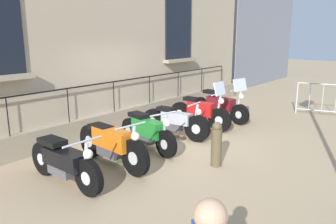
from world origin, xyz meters
name	(u,v)px	position (x,y,z in m)	size (l,w,h in m)	color
ground_plane	(169,145)	(0.00, 0.00, 0.00)	(60.00, 60.00, 0.00)	tan
motorcycle_black	(64,162)	(-0.08, -2.81, 0.41)	(1.97, 0.74, 0.92)	black
motorcycle_orange	(112,144)	(-0.09, -1.72, 0.46)	(2.15, 0.71, 0.97)	black
motorcycle_green	(147,132)	(-0.18, -0.56, 0.42)	(1.95, 0.77, 0.96)	black
motorcycle_silver	(175,122)	(-0.25, 0.58, 0.40)	(1.96, 0.57, 0.94)	black
motorcycle_red	(200,112)	(-0.22, 1.69, 0.46)	(1.96, 0.59, 1.36)	black
motorcycle_maroon	(220,106)	(-0.25, 2.83, 0.45)	(2.13, 0.75, 1.34)	black
crowd_barrier	(329,99)	(2.22, 5.47, 0.56)	(1.94, 0.50, 1.05)	#B7B7BF
bollard	(216,144)	(1.55, -0.43, 0.46)	(0.21, 0.21, 0.91)	brown
distant_building	(233,26)	(-4.38, 11.22, 3.02)	(4.09, 6.91, 6.03)	gray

